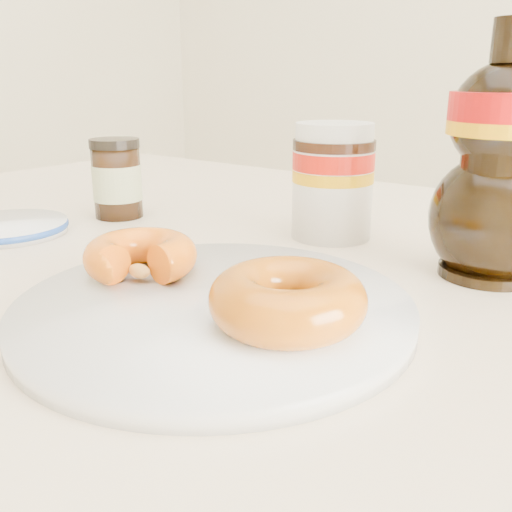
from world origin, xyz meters
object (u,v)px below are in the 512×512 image
Objects in this scene: nutella_jar at (333,177)px; blue_rim_saucer at (7,227)px; dining_table at (279,339)px; syrup_bottle at (501,155)px; donut_bitten at (141,256)px; donut_whole at (288,299)px; dark_jar at (117,179)px; plate at (214,308)px.

nutella_jar is 0.37m from blue_rim_saucer.
dining_table is 6.56× the size of syrup_bottle.
donut_bitten is 0.89× the size of donut_whole.
dining_table is at bearing -156.18° from syrup_bottle.
donut_whole is 0.41m from dark_jar.
blue_rim_saucer is (-0.47, -0.18, -0.10)m from syrup_bottle.
dining_table is at bearing 106.12° from plate.
donut_bitten is at bearing -99.07° from nutella_jar.
donut_bitten is 0.27m from dark_jar.
dark_jar is at bearing 153.36° from donut_bitten.
plate is at bearing 176.26° from donut_whole.
syrup_bottle is at bearing -9.24° from nutella_jar.
dining_table is 0.29m from dark_jar.
donut_bitten is 0.74× the size of nutella_jar.
syrup_bottle is at bearing 53.50° from donut_bitten.
nutella_jar reaches higher than plate.
blue_rim_saucer is at bearing 174.74° from donut_whole.
dining_table is 15.28× the size of donut_bitten.
plate is 0.35m from dark_jar.
syrup_bottle is at bearing 23.82° from dining_table.
dark_jar is at bearing 155.78° from donut_whole.
syrup_bottle reaches higher than dark_jar.
donut_whole reaches higher than donut_bitten.
donut_whole is 0.48× the size of syrup_bottle.
dining_table is at bearing 81.30° from donut_bitten.
plate is 0.34m from blue_rim_saucer.
nutella_jar is at bearing 114.45° from donut_whole.
nutella_jar is 0.92× the size of blue_rim_saucer.
dining_table is 0.17m from plate.
nutella_jar is at bearing 89.89° from donut_bitten.
plate is (0.04, -0.14, 0.09)m from dining_table.
dining_table is 0.21m from donut_whole.
donut_whole is at bearing -53.19° from dining_table.
donut_whole is (0.15, -0.01, 0.00)m from donut_bitten.
plate reaches higher than blue_rim_saucer.
nutella_jar reaches higher than dining_table.
syrup_bottle reaches higher than dining_table.
dark_jar is (-0.30, 0.16, 0.04)m from plate.
nutella_jar is 0.18m from syrup_bottle.
nutella_jar is (-0.05, 0.24, 0.06)m from plate.
blue_rim_saucer is at bearing -160.40° from dining_table.
dark_jar is at bearing 151.83° from plate.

